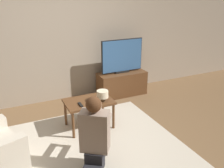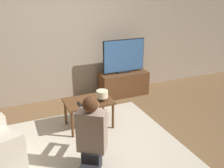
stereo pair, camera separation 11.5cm
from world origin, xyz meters
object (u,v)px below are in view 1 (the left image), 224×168
at_px(person_kneeling, 95,134).
at_px(coffee_table, 89,104).
at_px(tv, 122,56).
at_px(table_lamp, 103,95).

bearing_deg(person_kneeling, coffee_table, -70.91).
xyz_separation_m(tv, coffee_table, (-1.08, -0.97, -0.42)).
height_order(tv, table_lamp, tv).
relative_size(tv, coffee_table, 1.21).
bearing_deg(table_lamp, person_kneeling, -118.67).
height_order(person_kneeling, table_lamp, person_kneeling).
relative_size(coffee_table, person_kneeling, 0.77).
distance_m(person_kneeling, table_lamp, 0.98).
bearing_deg(coffee_table, table_lamp, -27.41).
xyz_separation_m(tv, table_lamp, (-0.89, -1.07, -0.26)).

